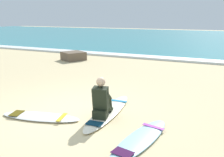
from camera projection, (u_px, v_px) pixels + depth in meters
ground_plane at (67, 113)px, 5.96m from camera, size 80.00×80.00×0.00m
sea at (189, 38)px, 25.62m from camera, size 80.00×28.00×0.10m
breaking_foam at (156, 58)px, 13.56m from camera, size 80.00×0.90×0.11m
surfboard_main at (109, 111)px, 6.00m from camera, size 0.66×2.60×0.08m
surfer_seated at (102, 101)px, 5.56m from camera, size 0.46×0.75×0.95m
surfboard_spare_near at (40, 117)px, 5.69m from camera, size 2.00×0.94×0.08m
surfboard_spare_far at (140, 139)px, 4.66m from camera, size 0.87×2.09×0.08m
shoreline_rock at (73, 56)px, 13.12m from camera, size 1.44×1.45×0.45m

